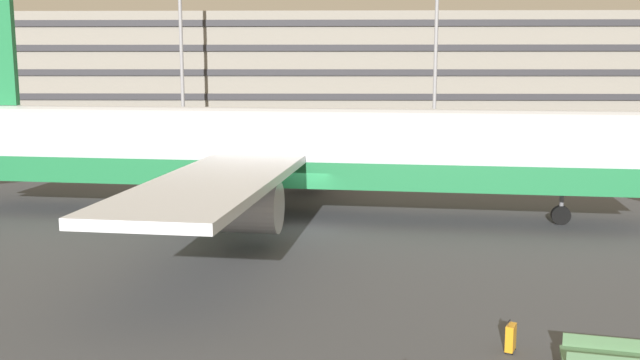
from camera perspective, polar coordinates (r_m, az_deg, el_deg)
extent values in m
plane|color=#424449|center=(33.11, -1.47, -3.90)|extent=(600.00, 600.00, 0.00)
cube|color=gray|center=(87.15, 0.20, 8.70)|extent=(147.49, 15.74, 13.39)
cube|color=#2D2D33|center=(79.42, 0.10, 4.78)|extent=(146.01, 0.24, 0.70)
cube|color=#2D2D33|center=(79.25, 0.10, 6.71)|extent=(146.01, 0.24, 0.70)
cube|color=#2D2D33|center=(79.18, 0.10, 8.65)|extent=(146.01, 0.24, 0.70)
cube|color=#2D2D33|center=(79.20, 0.10, 10.59)|extent=(146.01, 0.24, 0.70)
cube|color=#2D2D33|center=(79.31, 0.10, 12.52)|extent=(146.01, 0.24, 0.70)
cylinder|color=silver|center=(35.31, -2.54, 2.63)|extent=(35.00, 8.44, 3.97)
cube|color=#1E723F|center=(35.46, -2.53, 0.87)|extent=(33.61, 8.18, 1.27)
cube|color=silver|center=(44.82, -22.62, 3.97)|extent=(2.56, 6.14, 0.20)
cube|color=silver|center=(44.60, -1.49, 3.63)|extent=(6.25, 15.05, 0.36)
cube|color=silver|center=(26.67, -8.52, -0.28)|extent=(6.25, 15.05, 0.36)
cylinder|color=#9E9EA3|center=(42.11, -1.44, 1.39)|extent=(3.10, 2.53, 2.18)
cylinder|color=#9E9EA3|center=(29.27, -6.01, -2.14)|extent=(3.10, 2.53, 2.18)
cylinder|color=black|center=(35.71, 18.81, -2.69)|extent=(0.94, 0.46, 0.90)
cylinder|color=slate|center=(35.57, 18.87, -1.52)|extent=(0.20, 0.20, 1.48)
cylinder|color=black|center=(37.69, -4.09, -1.61)|extent=(0.94, 0.46, 0.90)
cylinder|color=slate|center=(37.56, -4.10, -0.50)|extent=(0.20, 0.20, 1.48)
cylinder|color=black|center=(34.47, -5.32, -2.65)|extent=(0.94, 0.46, 0.90)
cylinder|color=slate|center=(34.33, -5.34, -1.44)|extent=(0.20, 0.20, 1.48)
cylinder|color=gray|center=(73.44, -11.11, 10.78)|extent=(0.36, 0.36, 19.43)
cylinder|color=gray|center=(72.60, 9.36, 12.59)|extent=(0.36, 0.36, 23.82)
cube|color=orange|center=(19.86, 15.10, -12.13)|extent=(0.38, 0.50, 0.70)
cylinder|color=#333338|center=(19.85, 15.04, -10.92)|extent=(0.02, 0.02, 0.09)
cylinder|color=#333338|center=(19.62, 14.89, -11.16)|extent=(0.02, 0.02, 0.09)
cube|color=black|center=(19.72, 14.97, -10.92)|extent=(0.13, 0.24, 0.02)
cylinder|color=black|center=(20.15, 15.39, -12.97)|extent=(0.05, 0.04, 0.05)
cylinder|color=black|center=(19.82, 15.18, -13.35)|extent=(0.05, 0.04, 0.05)
cylinder|color=black|center=(20.18, 14.92, -12.92)|extent=(0.05, 0.04, 0.05)
cylinder|color=black|center=(19.85, 14.70, -13.30)|extent=(0.05, 0.04, 0.05)
cube|color=#4C724C|center=(19.59, 22.61, -12.16)|extent=(2.41, 0.62, 0.40)
cylinder|color=black|center=(19.57, 19.46, -13.38)|extent=(0.37, 0.18, 0.36)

